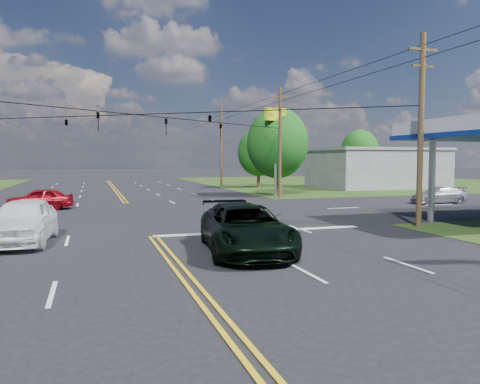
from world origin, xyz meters
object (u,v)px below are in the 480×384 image
object	(u,v)px
retail_ne	(376,169)
pole_ne	(280,141)
pole_se	(421,128)
tree_right_a	(277,143)
suv_black	(240,225)
tree_right_b	(259,152)
pickup_white	(23,221)
pole_right_far	(221,145)
tree_far_r	(360,151)
pickup_dkgreen	(246,229)

from	to	relation	value
retail_ne	pole_ne	size ratio (longest dim) A/B	1.47
pole_se	tree_right_a	distance (m)	21.02
tree_right_a	suv_black	xyz separation A→B (m)	(-11.00, -23.11, -4.06)
tree_right_b	pickup_white	size ratio (longest dim) A/B	1.33
retail_ne	pole_se	distance (m)	33.72
pole_right_far	pickup_white	distance (m)	40.53
tree_right_a	tree_far_r	bearing A→B (deg)	41.99
tree_right_b	pickup_dkgreen	size ratio (longest dim) A/B	1.16
pole_right_far	pickup_white	xyz separation A→B (m)	(-18.14, -36.00, -4.26)
suv_black	pickup_white	bearing A→B (deg)	161.13
pole_right_far	pickup_dkgreen	distance (m)	42.00
pole_right_far	tree_right_a	size ratio (longest dim) A/B	1.22
tree_right_a	tree_right_b	xyz separation A→B (m)	(2.50, 12.00, -0.65)
pole_ne	pole_right_far	world-z (taller)	pole_right_far
pickup_dkgreen	tree_far_r	bearing A→B (deg)	61.46
retail_ne	pole_right_far	distance (m)	19.02
pole_right_far	suv_black	world-z (taller)	pole_right_far
suv_black	tree_right_a	bearing A→B (deg)	66.58
pole_right_far	pickup_dkgreen	world-z (taller)	pole_right_far
pole_se	pickup_white	bearing A→B (deg)	176.84
retail_ne	tree_right_a	bearing A→B (deg)	-153.43
pole_right_far	tree_right_b	xyz separation A→B (m)	(3.50, -4.00, -0.95)
tree_right_b	pole_se	bearing A→B (deg)	-96.05
pole_se	pickup_white	distance (m)	18.60
pole_ne	pole_right_far	bearing A→B (deg)	90.00
retail_ne	pickup_white	xyz separation A→B (m)	(-35.14, -28.00, -1.29)
pole_ne	tree_far_r	xyz separation A→B (m)	(21.00, 21.00, -0.37)
pole_ne	suv_black	xyz separation A→B (m)	(-10.00, -20.11, -4.10)
pole_right_far	pole_se	bearing A→B (deg)	-90.00
pole_right_far	suv_black	distance (m)	40.60
pole_se	pole_ne	distance (m)	18.00
retail_ne	pole_se	world-z (taller)	pole_se
pole_se	tree_right_b	bearing A→B (deg)	83.95
pickup_white	pickup_dkgreen	bearing A→B (deg)	-25.48
retail_ne	pickup_dkgreen	distance (m)	42.42
tree_right_b	pickup_white	bearing A→B (deg)	-124.06
pole_se	pickup_dkgreen	size ratio (longest dim) A/B	1.55
retail_ne	pickup_dkgreen	size ratio (longest dim) A/B	2.29
pole_right_far	tree_right_a	world-z (taller)	pole_right_far
pole_ne	tree_far_r	size ratio (longest dim) A/B	1.25
retail_ne	tree_right_a	world-z (taller)	tree_right_a
pole_right_far	pickup_white	world-z (taller)	pole_right_far
tree_far_r	pickup_dkgreen	size ratio (longest dim) A/B	1.25
tree_right_b	suv_black	bearing A→B (deg)	-111.03
pole_se	pole_ne	size ratio (longest dim) A/B	1.00
retail_ne	pickup_white	bearing A→B (deg)	-141.45
retail_ne	suv_black	bearing A→B (deg)	-130.96
pole_se	pickup_white	world-z (taller)	pole_se
suv_black	pole_right_far	bearing A→B (deg)	77.70
pole_se	tree_far_r	bearing A→B (deg)	61.70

